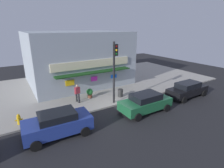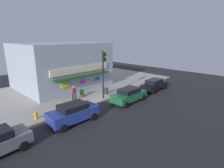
# 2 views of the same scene
# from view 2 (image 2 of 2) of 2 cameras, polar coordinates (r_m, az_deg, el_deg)

# --- Properties ---
(ground_plane) EXTENTS (48.13, 48.13, 0.00)m
(ground_plane) POSITION_cam_2_polar(r_m,az_deg,el_deg) (20.39, -1.85, -5.29)
(ground_plane) COLOR #232326
(sidewalk) EXTENTS (32.09, 13.77, 0.14)m
(sidewalk) POSITION_cam_2_polar(r_m,az_deg,el_deg) (25.50, -12.76, -1.28)
(sidewalk) COLOR #A39E93
(sidewalk) RESTS_ON ground_plane
(corner_building) EXTENTS (11.27, 10.48, 6.14)m
(corner_building) POSITION_cam_2_polar(r_m,az_deg,el_deg) (26.26, -16.16, 5.99)
(corner_building) COLOR #9EA8B2
(corner_building) RESTS_ON sidewalk
(traffic_light) EXTENTS (0.32, 0.58, 5.50)m
(traffic_light) POSITION_cam_2_polar(r_m,az_deg,el_deg) (19.66, -2.75, 4.97)
(traffic_light) COLOR black
(traffic_light) RESTS_ON sidewalk
(fire_hydrant) EXTENTS (0.51, 0.27, 0.77)m
(fire_hydrant) POSITION_cam_2_polar(r_m,az_deg,el_deg) (16.88, -23.49, -9.21)
(fire_hydrant) COLOR gold
(fire_hydrant) RESTS_ON sidewalk
(trash_can) EXTENTS (0.51, 0.51, 0.78)m
(trash_can) POSITION_cam_2_polar(r_m,az_deg,el_deg) (21.99, -1.94, -2.28)
(trash_can) COLOR #2D2D2D
(trash_can) RESTS_ON sidewalk
(pedestrian) EXTENTS (0.60, 0.58, 1.70)m
(pedestrian) POSITION_cam_2_polar(r_m,az_deg,el_deg) (20.07, -12.25, -2.70)
(pedestrian) COLOR black
(pedestrian) RESTS_ON sidewalk
(potted_plant_by_doorway) EXTENTS (0.63, 0.63, 0.91)m
(potted_plant_by_doorway) POSITION_cam_2_polar(r_m,az_deg,el_deg) (21.30, -9.74, -2.75)
(potted_plant_by_doorway) COLOR brown
(potted_plant_by_doorway) RESTS_ON sidewalk
(parked_car_green) EXTENTS (4.41, 2.10, 1.59)m
(parked_car_green) POSITION_cam_2_polar(r_m,az_deg,el_deg) (19.75, 5.50, -3.49)
(parked_car_green) COLOR #1E6038
(parked_car_green) RESTS_ON ground_plane
(parked_car_blue) EXTENTS (4.32, 2.22, 1.65)m
(parked_car_blue) POSITION_cam_2_polar(r_m,az_deg,el_deg) (15.46, -12.48, -9.08)
(parked_car_blue) COLOR navy
(parked_car_blue) RESTS_ON ground_plane
(parked_car_black) EXTENTS (4.61, 2.01, 1.53)m
(parked_car_black) POSITION_cam_2_polar(r_m,az_deg,el_deg) (24.56, 13.46, -0.20)
(parked_car_black) COLOR black
(parked_car_black) RESTS_ON ground_plane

